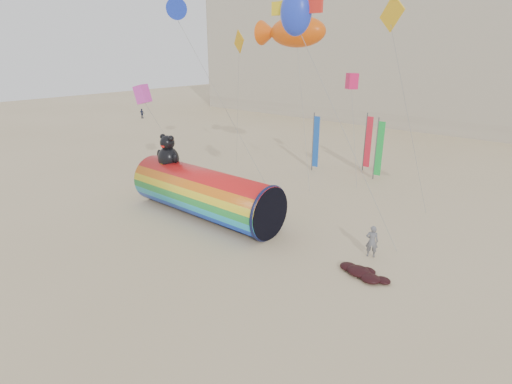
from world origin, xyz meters
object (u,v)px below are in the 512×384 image
Objects in this scene: fabric_bundle at (363,273)px; windsock_assembly at (204,192)px; hotel_building at (380,49)px; kite_handler at (372,241)px.

windsock_assembly is at bearing 178.76° from fabric_bundle.
hotel_building is 50.50m from fabric_bundle.
hotel_building reaches higher than kite_handler.
hotel_building is 46.65m from windsock_assembly.
kite_handler reaches higher than fabric_bundle.
hotel_building reaches higher than fabric_bundle.
windsock_assembly is at bearing -15.31° from kite_handler.
hotel_building is 48.26m from kite_handler.
hotel_building is at bearing 113.76° from fabric_bundle.
kite_handler is 2.28m from fabric_bundle.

